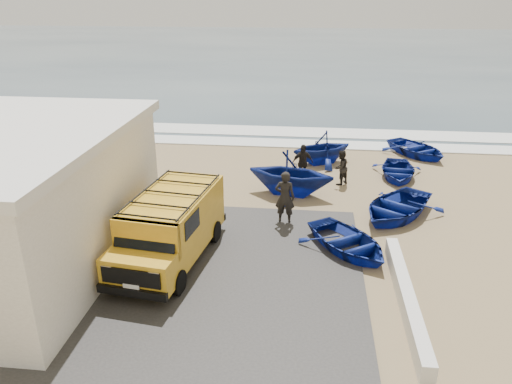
{
  "coord_description": "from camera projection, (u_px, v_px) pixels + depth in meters",
  "views": [
    {
      "loc": [
        2.23,
        -14.8,
        8.07
      ],
      "look_at": [
        0.35,
        1.84,
        1.2
      ],
      "focal_mm": 35.0,
      "sensor_mm": 36.0,
      "label": 1
    }
  ],
  "objects": [
    {
      "name": "fisherman_middle",
      "position": [
        341.0,
        168.0,
        21.84
      ],
      "size": [
        0.94,
        0.95,
        1.55
      ],
      "primitive_type": "imported",
      "rotation": [
        0.0,
        0.0,
        -2.32
      ],
      "color": "black",
      "rests_on": "ground"
    },
    {
      "name": "ocean",
      "position": [
        298.0,
        51.0,
        68.39
      ],
      "size": [
        180.0,
        88.0,
        0.01
      ],
      "primitive_type": "cube",
      "color": "#385166",
      "rests_on": "ground"
    },
    {
      "name": "boat_far_left",
      "position": [
        322.0,
        147.0,
        24.46
      ],
      "size": [
        4.01,
        3.85,
        1.63
      ],
      "primitive_type": "imported",
      "rotation": [
        0.0,
        0.0,
        -1.06
      ],
      "color": "navy",
      "rests_on": "ground"
    },
    {
      "name": "slab",
      "position": [
        166.0,
        271.0,
        15.26
      ],
      "size": [
        12.0,
        10.0,
        0.05
      ],
      "primitive_type": "cube",
      "color": "#383533",
      "rests_on": "ground"
    },
    {
      "name": "surf_wash",
      "position": [
        274.0,
        131.0,
        30.22
      ],
      "size": [
        180.0,
        2.2,
        0.04
      ],
      "primitive_type": "cube",
      "color": "white",
      "rests_on": "ground"
    },
    {
      "name": "surf_line",
      "position": [
        270.0,
        143.0,
        27.92
      ],
      "size": [
        180.0,
        1.6,
        0.06
      ],
      "primitive_type": "cube",
      "color": "white",
      "rests_on": "ground"
    },
    {
      "name": "van",
      "position": [
        171.0,
        225.0,
        15.57
      ],
      "size": [
        2.68,
        5.4,
        2.22
      ],
      "rotation": [
        0.0,
        0.0,
        -0.13
      ],
      "color": "gold",
      "rests_on": "ground"
    },
    {
      "name": "fisherman_front",
      "position": [
        285.0,
        197.0,
        18.14
      ],
      "size": [
        0.77,
        0.55,
        2.0
      ],
      "primitive_type": "imported",
      "rotation": [
        0.0,
        0.0,
        3.05
      ],
      "color": "black",
      "rests_on": "ground"
    },
    {
      "name": "boat_near_right",
      "position": [
        396.0,
        207.0,
        18.85
      ],
      "size": [
        4.53,
        4.81,
        0.81
      ],
      "primitive_type": "imported",
      "rotation": [
        0.0,
        0.0,
        -0.61
      ],
      "color": "navy",
      "rests_on": "ground"
    },
    {
      "name": "boat_far_right",
      "position": [
        417.0,
        149.0,
        25.76
      ],
      "size": [
        4.11,
        4.39,
        0.74
      ],
      "primitive_type": "imported",
      "rotation": [
        0.0,
        0.0,
        0.59
      ],
      "color": "navy",
      "rests_on": "ground"
    },
    {
      "name": "fisherman_back",
      "position": [
        302.0,
        163.0,
        22.18
      ],
      "size": [
        1.08,
        0.76,
        1.71
      ],
      "primitive_type": "imported",
      "rotation": [
        0.0,
        0.0,
        0.39
      ],
      "color": "black",
      "rests_on": "ground"
    },
    {
      "name": "ground",
      "position": [
        240.0,
        245.0,
        16.9
      ],
      "size": [
        160.0,
        160.0,
        0.0
      ],
      "primitive_type": "plane",
      "color": "#957C56"
    },
    {
      "name": "parapet",
      "position": [
        406.0,
        298.0,
        13.52
      ],
      "size": [
        0.35,
        6.0,
        0.55
      ],
      "primitive_type": "cube",
      "color": "silver",
      "rests_on": "ground"
    },
    {
      "name": "boat_mid_left",
      "position": [
        291.0,
        173.0,
        20.7
      ],
      "size": [
        4.21,
        3.84,
        1.9
      ],
      "primitive_type": "imported",
      "rotation": [
        0.0,
        0.0,
        1.34
      ],
      "color": "navy",
      "rests_on": "ground"
    },
    {
      "name": "boat_near_left",
      "position": [
        348.0,
        242.0,
        16.35
      ],
      "size": [
        3.97,
        4.21,
        0.71
      ],
      "primitive_type": "imported",
      "rotation": [
        0.0,
        0.0,
        0.61
      ],
      "color": "navy",
      "rests_on": "ground"
    },
    {
      "name": "boat_mid_right",
      "position": [
        398.0,
        171.0,
        22.77
      ],
      "size": [
        2.61,
        3.42,
        0.66
      ],
      "primitive_type": "imported",
      "rotation": [
        0.0,
        0.0,
        -0.11
      ],
      "color": "navy",
      "rests_on": "ground"
    }
  ]
}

